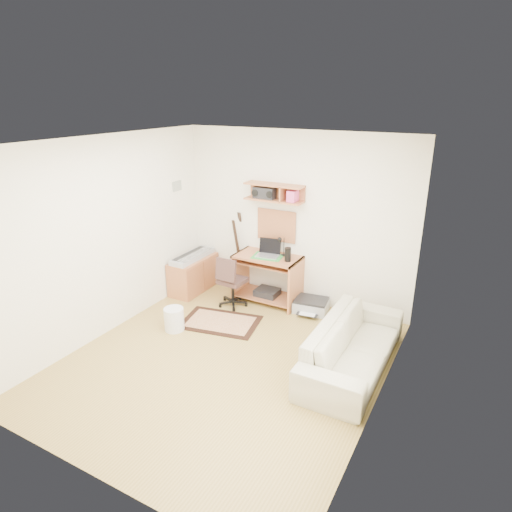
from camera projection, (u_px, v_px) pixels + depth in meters
The scene contains 22 objects.
floor at pixel (226, 361), 5.39m from camera, with size 3.60×4.00×0.01m, color #B09149.
ceiling at pixel (219, 142), 4.49m from camera, with size 3.60×4.00×0.01m, color white.
back_wall at pixel (295, 219), 6.59m from camera, with size 3.60×0.01×2.60m, color white.
left_wall at pixel (106, 238), 5.75m from camera, with size 0.01×4.00×2.60m, color white.
right_wall at pixel (386, 295), 4.13m from camera, with size 0.01×4.00×2.60m, color white.
wall_shelf at pixel (274, 192), 6.48m from camera, with size 0.90×0.25×0.26m, color #BF7143.
cork_board at pixel (277, 225), 6.75m from camera, with size 0.64×0.03×0.49m, color #AF7A57.
wall_photo at pixel (177, 186), 6.83m from camera, with size 0.02×0.20×0.15m, color #4C8CBF.
desk at pixel (267, 279), 6.82m from camera, with size 1.00×0.55×0.75m, color #BF7143, non-canonical shape.
laptop at pixel (268, 249), 6.62m from camera, with size 0.34×0.34×0.26m, color silver, non-canonical shape.
speaker at pixel (288, 255), 6.45m from camera, with size 0.09×0.09×0.21m, color black.
desk_lamp at pixel (284, 246), 6.66m from camera, with size 0.10×0.10×0.29m, color black, non-canonical shape.
pencil_cup at pixel (288, 254), 6.62m from camera, with size 0.08×0.08×0.11m, color #3861AA.
boombox at pixel (264, 193), 6.55m from camera, with size 0.33×0.15×0.17m, color black.
rug at pixel (220, 322), 6.29m from camera, with size 1.07×0.71×0.01m, color beige.
task_chair at pixel (233, 281), 6.67m from camera, with size 0.42×0.42×0.82m, color #3C2823, non-canonical shape.
cabinet at pixel (194, 274), 7.26m from camera, with size 0.40×0.90×0.55m, color #BF7143.
music_keyboard at pixel (193, 256), 7.15m from camera, with size 0.27×0.88×0.08m, color #B2B5BA.
guitar at pixel (236, 253), 7.13m from camera, with size 0.35×0.22×1.30m, color #B37337, non-canonical shape.
waste_basket at pixel (174, 319), 6.05m from camera, with size 0.27×0.27×0.32m, color white.
printer at pixel (311, 306), 6.60m from camera, with size 0.49×0.38×0.19m, color #A5A8AA.
sofa at pixel (354, 338), 5.15m from camera, with size 1.96×0.57×0.77m, color beige.
Camera 1 is at (2.53, -3.87, 3.07)m, focal length 31.03 mm.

